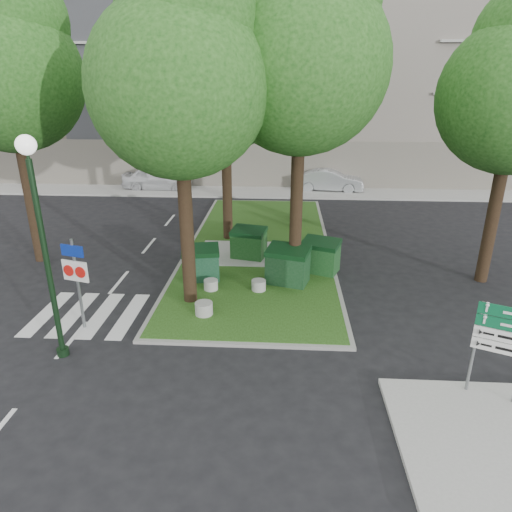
# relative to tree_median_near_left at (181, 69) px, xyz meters

# --- Properties ---
(ground) EXTENTS (120.00, 120.00, 0.00)m
(ground) POSITION_rel_tree_median_near_left_xyz_m (1.41, -2.56, -7.32)
(ground) COLOR black
(ground) RESTS_ON ground
(median_island) EXTENTS (6.00, 16.00, 0.12)m
(median_island) POSITION_rel_tree_median_near_left_xyz_m (1.91, 5.44, -7.26)
(median_island) COLOR #214313
(median_island) RESTS_ON ground
(median_kerb) EXTENTS (6.30, 16.30, 0.10)m
(median_kerb) POSITION_rel_tree_median_near_left_xyz_m (1.91, 5.44, -7.27)
(median_kerb) COLOR gray
(median_kerb) RESTS_ON ground
(building_sidewalk) EXTENTS (42.00, 3.00, 0.12)m
(building_sidewalk) POSITION_rel_tree_median_near_left_xyz_m (1.41, 15.94, -7.26)
(building_sidewalk) COLOR #999993
(building_sidewalk) RESTS_ON ground
(zebra_crossing) EXTENTS (5.00, 3.00, 0.01)m
(zebra_crossing) POSITION_rel_tree_median_near_left_xyz_m (-2.34, -1.06, -7.31)
(zebra_crossing) COLOR silver
(zebra_crossing) RESTS_ON ground
(apartment_building) EXTENTS (41.00, 12.00, 16.00)m
(apartment_building) POSITION_rel_tree_median_near_left_xyz_m (1.41, 23.44, 0.68)
(apartment_building) COLOR #C7B395
(apartment_building) RESTS_ON ground
(tree_median_near_left) EXTENTS (5.20, 5.20, 10.53)m
(tree_median_near_left) POSITION_rel_tree_median_near_left_xyz_m (0.00, 0.00, 0.00)
(tree_median_near_left) COLOR black
(tree_median_near_left) RESTS_ON ground
(tree_median_near_right) EXTENTS (5.60, 5.60, 11.46)m
(tree_median_near_right) POSITION_rel_tree_median_near_left_xyz_m (3.50, 2.00, 0.67)
(tree_median_near_right) COLOR black
(tree_median_near_right) RESTS_ON ground
(tree_median_mid) EXTENTS (4.80, 4.80, 9.99)m
(tree_median_mid) POSITION_rel_tree_median_near_left_xyz_m (0.50, 6.50, -0.34)
(tree_median_mid) COLOR black
(tree_median_mid) RESTS_ON ground
(tree_median_far) EXTENTS (5.80, 5.80, 11.93)m
(tree_median_far) POSITION_rel_tree_median_near_left_xyz_m (3.70, 9.50, 1.00)
(tree_median_far) COLOR black
(tree_median_far) RESTS_ON ground
(tree_street_left) EXTENTS (5.40, 5.40, 11.00)m
(tree_street_left) POSITION_rel_tree_median_near_left_xyz_m (-7.00, 3.50, 0.33)
(tree_street_left) COLOR black
(tree_street_left) RESTS_ON ground
(dumpster_a) EXTENTS (1.51, 1.19, 1.27)m
(dumpster_a) POSITION_rel_tree_median_near_left_xyz_m (-0.03, 1.72, -6.59)
(dumpster_a) COLOR #0F3821
(dumpster_a) RESTS_ON median_island
(dumpster_b) EXTENTS (1.57, 1.27, 1.28)m
(dumpster_b) POSITION_rel_tree_median_near_left_xyz_m (1.57, 4.01, -6.58)
(dumpster_b) COLOR #134214
(dumpster_b) RESTS_ON median_island
(dumpster_c) EXTENTS (1.72, 1.42, 1.38)m
(dumpster_c) POSITION_rel_tree_median_near_left_xyz_m (3.17, 1.58, -6.53)
(dumpster_c) COLOR black
(dumpster_c) RESTS_ON median_island
(dumpster_d) EXTENTS (1.65, 1.42, 1.29)m
(dumpster_d) POSITION_rel_tree_median_near_left_xyz_m (4.41, 2.69, -6.58)
(dumpster_d) COLOR #144218
(dumpster_d) RESTS_ON median_island
(bollard_left) EXTENTS (0.49, 0.49, 0.35)m
(bollard_left) POSITION_rel_tree_median_near_left_xyz_m (0.47, 0.79, -7.02)
(bollard_left) COLOR #A7A6A1
(bollard_left) RESTS_ON median_island
(bollard_right) EXTENTS (0.51, 0.51, 0.36)m
(bollard_right) POSITION_rel_tree_median_near_left_xyz_m (2.15, 0.85, -7.02)
(bollard_right) COLOR #999994
(bollard_right) RESTS_ON median_island
(bollard_mid) EXTENTS (0.56, 0.56, 0.40)m
(bollard_mid) POSITION_rel_tree_median_near_left_xyz_m (0.53, -1.03, -7.00)
(bollard_mid) COLOR #999894
(bollard_mid) RESTS_ON median_island
(litter_bin) EXTENTS (0.38, 0.38, 0.66)m
(litter_bin) POSITION_rel_tree_median_near_left_xyz_m (3.61, 8.05, -6.87)
(litter_bin) COLOR yellow
(litter_bin) RESTS_ON median_island
(street_lamp) EXTENTS (0.47, 0.47, 5.88)m
(street_lamp) POSITION_rel_tree_median_near_left_xyz_m (-2.97, -3.35, -3.62)
(street_lamp) COLOR black
(street_lamp) RESTS_ON ground
(traffic_sign_pole) EXTENTS (0.83, 0.27, 2.84)m
(traffic_sign_pole) POSITION_rel_tree_median_near_left_xyz_m (-3.01, -1.86, -5.50)
(traffic_sign_pole) COLOR slate
(traffic_sign_pole) RESTS_ON ground
(directional_sign) EXTENTS (1.08, 0.51, 2.34)m
(directional_sign) POSITION_rel_tree_median_near_left_xyz_m (7.87, -4.56, -5.64)
(directional_sign) COLOR slate
(directional_sign) RESTS_ON sidewalk_corner
(car_white) EXTENTS (4.63, 1.89, 1.57)m
(car_white) POSITION_rel_tree_median_near_left_xyz_m (-5.60, 16.53, -6.53)
(car_white) COLOR silver
(car_white) RESTS_ON ground
(car_silver) EXTENTS (4.64, 2.07, 1.48)m
(car_silver) POSITION_rel_tree_median_near_left_xyz_m (6.00, 16.81, -6.58)
(car_silver) COLOR #A1A5A8
(car_silver) RESTS_ON ground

